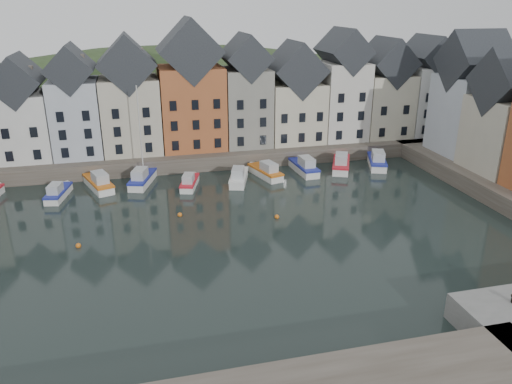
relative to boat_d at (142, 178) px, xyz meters
name	(u,v)px	position (x,y,z in m)	size (l,w,h in m)	color
ground	(231,245)	(7.59, -19.06, -0.81)	(260.00, 260.00, 0.00)	black
far_quay	(192,149)	(7.59, 10.94, 0.19)	(90.00, 16.00, 2.00)	#453D35
hillside	(181,203)	(7.60, 36.93, -18.77)	(153.60, 70.40, 64.00)	#26341A
far_terrace	(214,98)	(10.80, 8.94, 8.07)	(72.37, 8.16, 17.78)	beige
mooring_buoys	(182,225)	(3.59, -13.73, -0.66)	(20.50, 5.50, 0.50)	#C96517
boat_b	(58,193)	(-9.75, -2.38, -0.17)	(2.80, 5.81, 2.14)	silver
boat_c	(99,183)	(-5.21, -0.38, -0.05)	(4.14, 6.94, 2.55)	silver
boat_d	(142,178)	(0.00, 0.00, 0.00)	(3.93, 6.83, 12.48)	silver
boat_e	(189,182)	(5.66, -2.41, -0.20)	(3.10, 5.62, 2.06)	silver
boat_f	(239,177)	(11.93, -2.23, -0.10)	(3.71, 6.51, 2.39)	silver
boat_g	(266,172)	(15.86, -0.98, -0.09)	(3.58, 6.55, 2.40)	silver
boat_h	(304,167)	(21.32, -0.39, -0.05)	(2.46, 6.79, 2.57)	silver
boat_i	(341,164)	(26.64, -0.41, -0.02)	(4.82, 7.21, 2.66)	silver
boat_j	(377,161)	(32.04, -0.32, -0.02)	(4.45, 7.24, 2.66)	silver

